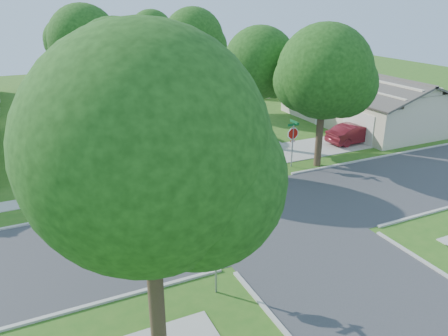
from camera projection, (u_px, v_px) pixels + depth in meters
ground at (264, 212)px, 21.52m from camera, size 100.00×100.00×0.00m
road_ns at (264, 212)px, 21.52m from camera, size 7.00×100.00×0.02m
sidewalk_ne at (190, 98)px, 45.84m from camera, size 1.20×40.00×0.04m
sidewalk_nw at (68, 110)px, 40.99m from camera, size 1.20×40.00×0.04m
driveway at (310, 148)px, 30.63m from camera, size 8.80×3.60×0.05m
stop_sign_sw at (216, 243)px, 14.95m from camera, size 1.05×0.80×2.98m
stop_sign_ne at (293, 136)px, 26.61m from camera, size 1.05×0.80×2.98m
tree_e_near at (260, 66)px, 28.94m from camera, size 4.97×4.80×8.28m
tree_e_mid at (194, 41)px, 38.83m from camera, size 5.59×5.40×9.21m
tree_e_far at (152, 34)px, 49.88m from camera, size 5.17×5.00×8.72m
tree_w_near at (118, 68)px, 25.03m from camera, size 5.38×5.20×8.97m
tree_w_mid at (85, 43)px, 35.01m from camera, size 5.80×5.60×9.56m
tree_w_far at (67, 42)px, 46.31m from camera, size 4.76×4.60×8.04m
tree_sw_corner at (149, 160)px, 10.39m from camera, size 6.21×6.00×9.55m
tree_ne_corner at (325, 76)px, 25.55m from camera, size 5.80×5.60×8.66m
house_ne_near at (364, 105)px, 36.58m from camera, size 8.42×13.60×4.23m
house_ne_far at (258, 73)px, 51.74m from camera, size 8.42×13.60×4.23m
car_driveway at (354, 133)px, 31.61m from camera, size 4.37×1.78×1.41m
car_curb_east at (165, 112)px, 37.83m from camera, size 1.63×3.91×1.32m
car_curb_west at (75, 75)px, 55.79m from camera, size 2.29×4.73×1.33m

